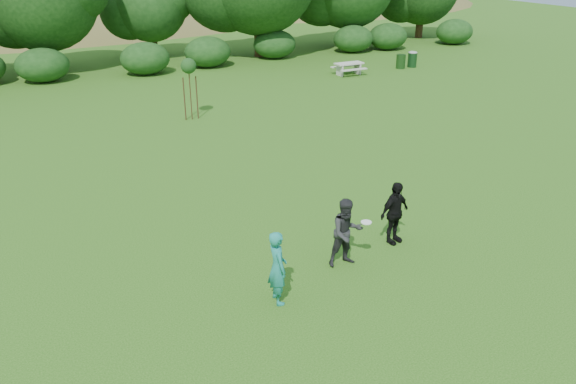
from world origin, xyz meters
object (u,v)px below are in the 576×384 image
Objects in this scene: player_black at (395,213)px; trash_can_near at (401,62)px; player_grey at (347,233)px; trash_can_lidded at (412,59)px; sapling at (189,68)px; picnic_table at (349,67)px; player_teal at (278,267)px.

player_black is 23.93m from trash_can_near.
player_grey is 26.02m from trash_can_lidded.
trash_can_near is at bearing 18.16° from sapling.
picnic_table is (11.72, 5.00, -1.90)m from sapling.
player_grey is at bearing -122.04° from picnic_table.
player_black is 0.63× the size of sapling.
player_teal reaches higher than player_black.
player_teal is 2.37m from player_grey.
trash_can_near is at bearing 54.74° from player_grey.
trash_can_near reaches higher than picnic_table.
player_black reaches higher than picnic_table.
player_teal is 1.00× the size of picnic_table.
sapling is (0.36, 14.31, 1.51)m from player_grey.
sapling reaches higher than trash_can_near.
player_black is at bearing -127.09° from trash_can_near.
sapling is at bearing -156.90° from picnic_table.
picnic_table is (10.30, 18.89, -0.37)m from player_black.
trash_can_lidded is (17.18, 19.55, -0.37)m from player_grey.
player_teal is 28.08m from trash_can_lidded.
player_teal is 0.99× the size of player_grey.
player_grey is 1.74× the size of trash_can_lidded.
sapling is at bearing -161.84° from trash_can_near.
player_grey reaches higher than picnic_table.
picnic_table is (12.09, 19.31, -0.39)m from player_grey.
player_black is (1.79, 0.43, -0.02)m from player_grey.
sapling is at bearing 93.01° from player_grey.
player_teal is 0.63× the size of sapling.
player_black is 1.98× the size of trash_can_near.
player_grey reaches higher than trash_can_lidded.
player_black reaches higher than trash_can_lidded.
player_black is (4.05, 1.14, -0.01)m from player_teal.
picnic_table is at bearing -177.40° from trash_can_lidded.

